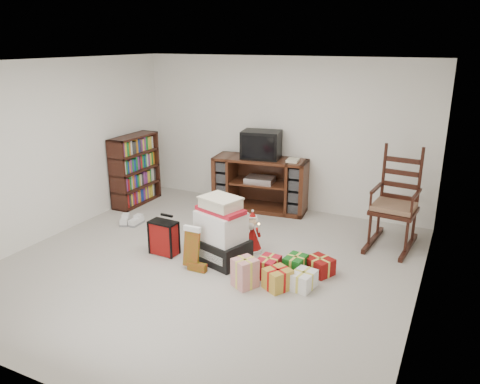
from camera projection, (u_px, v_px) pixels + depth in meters
The scene contains 13 objects.
room at pixel (206, 170), 5.59m from camera, with size 5.01×5.01×2.51m.
tv_stand at pixel (260, 184), 7.81m from camera, with size 1.61×0.73×0.89m.
bookshelf at pixel (135, 171), 8.07m from camera, with size 0.33×0.98×1.20m.
rocking_chair at pixel (394, 211), 6.43m from camera, with size 0.66×1.00×1.44m.
gift_pile at pixel (221, 234), 5.97m from camera, with size 0.79×0.67×0.85m.
red_suitcase at pixel (164, 238), 6.20m from camera, with size 0.36×0.20×0.54m.
stocking at pixel (192, 248), 5.80m from camera, with size 0.26×0.11×0.56m, color #0E7E0E, non-canonical shape.
teddy_bear at pixel (234, 252), 5.94m from camera, with size 0.25×0.22×0.37m.
santa_figurine at pixel (252, 236), 6.30m from camera, with size 0.28×0.27×0.58m.
mrs_claus_figurine at pixel (217, 228), 6.56m from camera, with size 0.28×0.26×0.57m.
sneaker_pair at pixel (131, 221), 7.27m from camera, with size 0.37×0.31×0.10m.
gift_cluster at pixel (285, 270), 5.53m from camera, with size 0.80×1.11×0.27m.
crt_television at pixel (261, 145), 7.61m from camera, with size 0.68×0.54×0.45m.
Camera 1 is at (2.74, -4.67, 2.73)m, focal length 35.00 mm.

